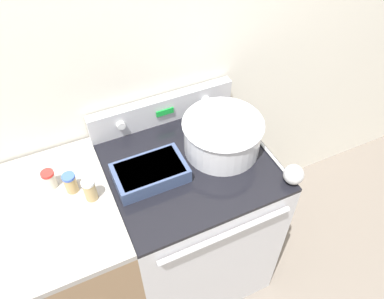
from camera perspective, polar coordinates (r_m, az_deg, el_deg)
The scene contains 10 objects.
kitchen_wall at distance 1.76m, azimuth -5.68°, elevation 12.87°, with size 8.00×0.05×2.50m.
stove_range at distance 2.06m, azimuth -0.31°, elevation -10.85°, with size 0.74×0.71×0.95m.
control_panel at distance 1.84m, azimuth -4.50°, elevation 6.10°, with size 0.74×0.07×0.14m.
side_counter at distance 2.01m, azimuth -17.36°, elevation -16.61°, with size 0.51×0.68×0.97m.
mixing_bowl at distance 1.69m, azimuth 4.65°, elevation 2.34°, with size 0.37×0.37×0.16m.
casserole_dish at distance 1.61m, azimuth -6.39°, elevation -3.46°, with size 0.31×0.19×0.07m.
ladle at distance 1.65m, azimuth 14.98°, elevation -3.50°, with size 0.09×0.34×0.09m.
spice_jar_white_cap at distance 1.56m, azimuth -15.29°, elevation -5.95°, with size 0.05×0.05×0.10m.
spice_jar_blue_cap at distance 1.61m, azimuth -18.02°, elevation -4.86°, with size 0.05×0.05×0.09m.
spice_jar_red_cap at distance 1.66m, azimuth -20.90°, elevation -4.25°, with size 0.05×0.05×0.09m.
Camera 1 is at (-0.47, -0.68, 2.21)m, focal length 35.00 mm.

